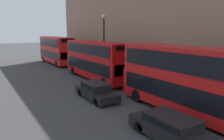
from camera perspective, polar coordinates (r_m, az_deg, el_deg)
name	(u,v)px	position (r m, az deg, el deg)	size (l,w,h in m)	color
bus_leading	(190,79)	(14.55, 19.68, -2.12)	(2.59, 10.80, 4.38)	red
bus_second_in_queue	(96,59)	(24.23, -4.21, 2.99)	(2.59, 10.88, 4.20)	#B20C0F
bus_third_in_queue	(56,49)	(36.91, -14.37, 5.33)	(2.59, 10.32, 4.38)	red
car_dark_sedan	(172,128)	(11.48, 15.52, -14.30)	(1.86, 4.79, 1.26)	black
car_hatchback	(96,90)	(17.45, -4.13, -5.32)	(1.75, 4.41, 1.32)	black
street_lamp	(104,39)	(26.00, -2.12, 8.10)	(0.44, 0.44, 7.23)	black
pedestrian	(80,60)	(35.21, -8.31, 2.61)	(0.36, 0.36, 1.65)	brown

